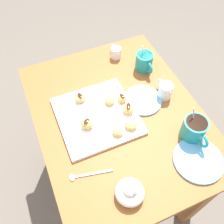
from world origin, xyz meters
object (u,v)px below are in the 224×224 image
coffee_mug_teal_right (194,129)px  chocolate_sauce_pitcher (116,52)px  dining_table (118,134)px  beignet_2 (128,109)px  cream_pitcher_white (165,90)px  ice_cream_bowl (130,192)px  beignet_6 (122,98)px  beignet_3 (80,98)px  saucer_sky_left (143,100)px  beignet_5 (87,124)px  saucer_sky_right (198,160)px  pastry_plate_square (97,116)px  beignet_4 (131,125)px  coffee_mug_teal_left (144,61)px  beignet_1 (110,101)px  beignet_0 (118,132)px

coffee_mug_teal_right → chocolate_sauce_pitcher: bearing=-170.5°
dining_table → beignet_2: (0.01, 0.04, 0.20)m
dining_table → coffee_mug_teal_right: 0.38m
cream_pitcher_white → ice_cream_bowl: 0.47m
coffee_mug_teal_right → beignet_6: size_ratio=3.57×
chocolate_sauce_pitcher → beignet_3: 0.33m
dining_table → chocolate_sauce_pitcher: bearing=158.3°
dining_table → coffee_mug_teal_right: coffee_mug_teal_right is taller
ice_cream_bowl → chocolate_sauce_pitcher: size_ratio=1.10×
saucer_sky_left → beignet_5: bearing=-81.4°
saucer_sky_right → dining_table: bearing=-149.1°
pastry_plate_square → cream_pitcher_white: cream_pitcher_white is taller
dining_table → pastry_plate_square: bearing=-104.8°
chocolate_sauce_pitcher → beignet_4: bearing=-15.7°
chocolate_sauce_pitcher → coffee_mug_teal_left: bearing=35.1°
ice_cream_bowl → beignet_1: bearing=167.1°
beignet_1 → chocolate_sauce_pitcher: bearing=151.4°
coffee_mug_teal_right → cream_pitcher_white: coffee_mug_teal_right is taller
beignet_1 → coffee_mug_teal_right: bearing=41.6°
cream_pitcher_white → saucer_sky_left: bearing=-96.8°
dining_table → ice_cream_bowl: size_ratio=8.70×
beignet_3 → beignet_6: 0.18m
saucer_sky_right → beignet_6: 0.39m
chocolate_sauce_pitcher → pastry_plate_square: bearing=-35.7°
beignet_0 → beignet_3: bearing=-159.7°
beignet_0 → coffee_mug_teal_right: bearing=66.9°
beignet_2 → beignet_3: beignet_2 is taller
saucer_sky_left → beignet_6: beignet_6 is taller
cream_pitcher_white → dining_table: bearing=-86.6°
beignet_3 → chocolate_sauce_pitcher: bearing=129.0°
coffee_mug_teal_right → saucer_sky_left: size_ratio=0.86×
beignet_1 → beignet_4: same height
beignet_3 → beignet_6: same height
ice_cream_bowl → saucer_sky_right: bearing=92.5°
pastry_plate_square → coffee_mug_teal_right: (0.23, 0.31, 0.04)m
chocolate_sauce_pitcher → beignet_5: bearing=-38.6°
cream_pitcher_white → beignet_5: 0.37m
coffee_mug_teal_left → beignet_4: 0.35m
beignet_6 → cream_pitcher_white: bearing=79.1°
beignet_0 → beignet_5: bearing=-128.0°
cream_pitcher_white → beignet_0: 0.29m
beignet_6 → chocolate_sauce_pitcher: bearing=161.4°
chocolate_sauce_pitcher → saucer_sky_right: bearing=4.8°
cream_pitcher_white → beignet_0: (0.11, -0.27, -0.01)m
beignet_2 → beignet_6: 0.06m
beignet_0 → beignet_4: (-0.01, 0.06, 0.00)m
beignet_6 → beignet_5: bearing=-70.2°
saucer_sky_left → beignet_5: 0.28m
ice_cream_bowl → beignet_0: bearing=166.0°
beignet_1 → beignet_5: (0.08, -0.13, 0.00)m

